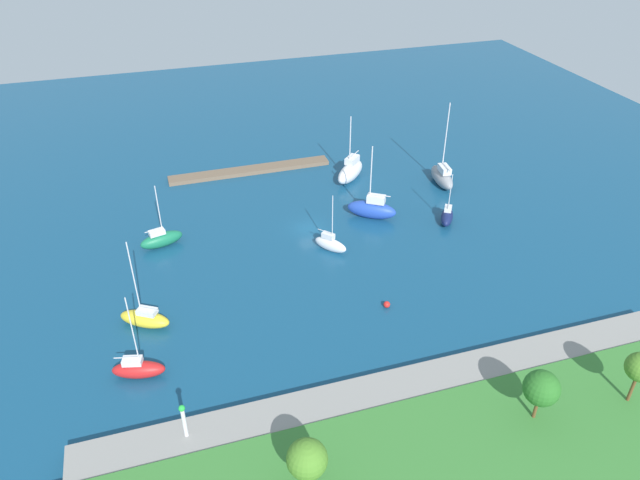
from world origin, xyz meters
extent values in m
plane|color=navy|center=(0.00, 0.00, 0.00)|extent=(160.00, 160.00, 0.00)
cube|color=brown|center=(4.19, -19.62, 0.32)|extent=(26.34, 2.55, 0.65)
cube|color=gray|center=(0.00, 31.34, 0.54)|extent=(60.96, 3.98, 1.09)
cube|color=#387A33|center=(0.00, 40.29, 0.64)|extent=(64.03, 13.59, 1.28)
cylinder|color=silver|center=(20.31, 31.34, 2.69)|extent=(0.36, 0.36, 3.20)
sphere|color=green|center=(20.31, 31.34, 4.54)|extent=(0.56, 0.56, 0.56)
cylinder|color=brown|center=(11.59, 39.36, 2.45)|extent=(0.30, 0.30, 2.34)
sphere|color=#4C8428|center=(11.59, 39.36, 4.61)|extent=(3.29, 3.29, 3.29)
cylinder|color=brown|center=(-9.81, 38.75, 2.62)|extent=(0.31, 0.31, 2.69)
sphere|color=#286B23|center=(-9.81, 38.75, 4.94)|extent=(3.23, 3.23, 3.23)
cylinder|color=brown|center=(-19.31, 39.66, 2.97)|extent=(0.31, 0.31, 3.40)
ellipsoid|color=white|center=(-10.54, -12.16, 1.37)|extent=(6.91, 6.87, 2.74)
cube|color=silver|center=(-10.95, -12.57, 3.25)|extent=(2.90, 2.89, 1.03)
cylinder|color=silver|center=(-10.28, -11.91, 6.77)|extent=(0.17, 0.17, 8.05)
cylinder|color=silver|center=(-11.43, -13.04, 3.92)|extent=(2.39, 2.37, 0.14)
ellipsoid|color=#141E4C|center=(-19.17, 4.21, 0.89)|extent=(3.84, 4.80, 1.78)
cube|color=silver|center=(-19.37, 3.90, 2.02)|extent=(1.72, 1.93, 0.49)
cylinder|color=silver|center=(-19.05, 4.41, 4.73)|extent=(0.11, 0.11, 5.90)
cylinder|color=silver|center=(-19.58, 3.57, 2.42)|extent=(1.13, 1.73, 0.09)
ellipsoid|color=#2347B2|center=(-9.48, -0.18, 1.28)|extent=(7.11, 5.82, 2.56)
cube|color=silver|center=(-9.95, 0.13, 3.10)|extent=(2.87, 2.55, 1.09)
cylinder|color=silver|center=(-9.19, -0.38, 6.79)|extent=(0.17, 0.17, 8.46)
cylinder|color=silver|center=(-10.41, 0.44, 3.80)|extent=(2.51, 1.75, 0.14)
ellipsoid|color=yellow|center=(22.89, 14.06, 0.88)|extent=(6.05, 4.80, 1.75)
cube|color=silver|center=(22.49, 14.30, 2.05)|extent=(2.44, 2.15, 0.59)
cylinder|color=silver|center=(23.14, 13.91, 6.35)|extent=(0.14, 0.14, 9.20)
cylinder|color=silver|center=(22.19, 14.49, 2.50)|extent=(1.95, 1.25, 0.11)
ellipsoid|color=#19724C|center=(19.78, -1.56, 0.99)|extent=(6.00, 3.26, 1.98)
cube|color=silver|center=(20.22, -1.45, 2.29)|extent=(2.27, 1.62, 0.61)
cylinder|color=silver|center=(19.51, -1.63, 5.45)|extent=(0.14, 0.14, 6.94)
cylinder|color=silver|center=(20.61, -1.35, 2.74)|extent=(2.24, 0.68, 0.11)
ellipsoid|color=red|center=(23.94, 21.74, 0.87)|extent=(5.55, 3.08, 1.75)
cube|color=silver|center=(24.35, 21.63, 2.07)|extent=(2.11, 1.52, 0.64)
cylinder|color=silver|center=(23.68, 21.80, 5.86)|extent=(0.13, 0.13, 8.22)
cylinder|color=silver|center=(24.85, 21.50, 2.53)|extent=(2.36, 0.71, 0.10)
ellipsoid|color=gray|center=(-23.77, -6.43, 1.20)|extent=(3.03, 7.39, 2.41)
cube|color=silver|center=(-23.71, -5.86, 2.91)|extent=(1.64, 2.72, 1.01)
cylinder|color=silver|center=(-23.81, -6.79, 7.82)|extent=(0.17, 0.17, 10.83)
cylinder|color=silver|center=(-23.65, -5.27, 3.57)|extent=(0.46, 3.05, 0.14)
ellipsoid|color=white|center=(-1.27, 6.09, 0.89)|extent=(4.04, 4.40, 1.78)
cube|color=silver|center=(-1.03, 5.81, 2.15)|extent=(1.70, 1.79, 0.74)
cylinder|color=silver|center=(-1.42, 6.27, 5.02)|extent=(0.11, 0.11, 6.48)
cylinder|color=silver|center=(-0.71, 5.44, 2.67)|extent=(1.48, 1.71, 0.09)
sphere|color=red|center=(-3.81, 19.12, 0.39)|extent=(0.77, 0.77, 0.77)
camera|label=1|loc=(19.30, 67.49, 43.86)|focal=33.34mm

